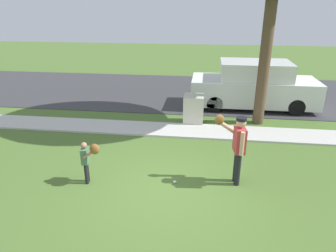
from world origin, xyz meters
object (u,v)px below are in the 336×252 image
person_adult (237,143)px  person_child (88,157)px  utility_cabinet (194,109)px  parked_van_white (253,86)px  baseball (175,182)px

person_adult → person_child: size_ratio=1.53×
person_adult → utility_cabinet: bearing=-80.1°
person_adult → person_child: bearing=0.9°
person_adult → parked_van_white: size_ratio=0.34×
person_adult → baseball: bearing=2.1°
parked_van_white → person_child: bearing=54.8°
person_adult → person_child: 3.50m
utility_cabinet → person_adult: bearing=-73.0°
baseball → parked_van_white: parked_van_white is taller
person_child → parked_van_white: size_ratio=0.22×
utility_cabinet → person_child: bearing=-117.3°
baseball → utility_cabinet: utility_cabinet is taller
utility_cabinet → parked_van_white: size_ratio=0.20×
person_child → utility_cabinet: size_ratio=1.08×
person_adult → parked_van_white: bearing=-107.8°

